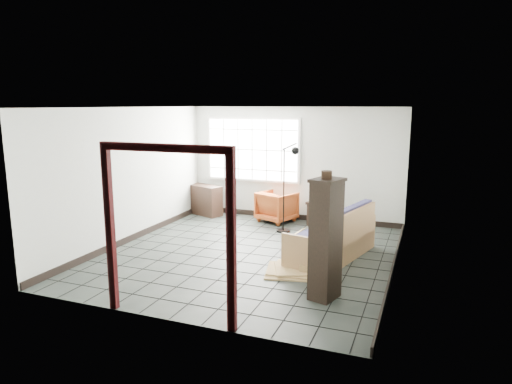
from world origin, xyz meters
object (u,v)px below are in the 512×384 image
at_px(futon_sofa, 335,240).
at_px(tall_shelf, 326,239).
at_px(armchair, 277,205).
at_px(side_table, 321,206).

bearing_deg(futon_sofa, tall_shelf, -68.90).
bearing_deg(tall_shelf, armchair, 134.01).
height_order(armchair, tall_shelf, tall_shelf).
distance_m(futon_sofa, armchair, 2.73).
bearing_deg(tall_shelf, side_table, 120.56).
distance_m(futon_sofa, side_table, 2.22).
bearing_deg(armchair, side_table, -158.41).
bearing_deg(futon_sofa, armchair, 144.65).
bearing_deg(side_table, futon_sofa, -70.52).
bearing_deg(armchair, futon_sofa, 151.75).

